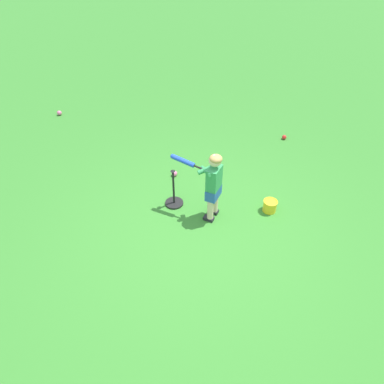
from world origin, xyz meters
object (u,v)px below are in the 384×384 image
play_ball_by_bucket (59,113)px  toy_bucket (270,206)px  child_batter (212,181)px  play_ball_far_right (174,174)px  play_ball_near_batter (284,137)px  batting_tee (174,199)px

play_ball_by_bucket → toy_bucket: toy_bucket is taller
child_batter → play_ball_far_right: (0.95, 0.64, -0.60)m
play_ball_near_batter → play_ball_far_right: size_ratio=0.91×
play_ball_by_bucket → batting_tee: bearing=-134.2°
play_ball_near_batter → batting_tee: 2.87m
child_batter → batting_tee: child_batter is taller
child_batter → play_ball_by_bucket: bearing=48.6°
play_ball_near_batter → toy_bucket: size_ratio=0.41×
play_ball_by_bucket → batting_tee: (-2.80, -2.88, 0.05)m
play_ball_near_batter → play_ball_far_right: play_ball_far_right is taller
play_ball_by_bucket → child_batter: bearing=-131.4°
child_batter → play_ball_near_batter: child_batter is taller
child_batter → play_ball_by_bucket: size_ratio=10.43×
play_ball_near_batter → batting_tee: bearing=137.0°
play_ball_near_batter → play_ball_far_right: (-1.37, 2.03, 0.00)m
child_batter → batting_tee: bearing=67.6°
play_ball_far_right → child_batter: bearing=-146.1°
toy_bucket → play_ball_by_bucket: bearing=56.6°
play_ball_by_bucket → play_ball_far_right: (-2.08, -2.80, -0.00)m
child_batter → play_ball_far_right: child_batter is taller
play_ball_by_bucket → play_ball_near_batter: (-0.70, -4.83, -0.01)m
play_ball_by_bucket → play_ball_near_batter: bearing=-98.3°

